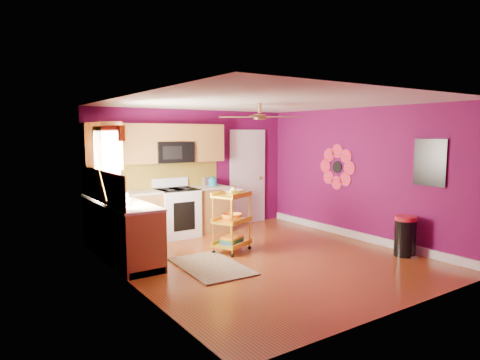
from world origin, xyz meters
TOP-DOWN VIEW (x-y plane):
  - ground at (0.00, 0.00)m, footprint 5.00×5.00m
  - room_envelope at (0.03, 0.00)m, footprint 4.54×5.04m
  - lower_cabinets at (-1.35, 1.82)m, footprint 2.81×2.31m
  - electric_range at (-0.55, 2.17)m, footprint 0.76×0.66m
  - upper_cabinetry at (-1.24, 2.17)m, footprint 2.80×2.30m
  - left_window at (-2.22, 1.05)m, footprint 0.08×1.35m
  - panel_door at (1.35, 2.47)m, footprint 0.95×0.11m
  - right_wall_art at (2.23, -0.34)m, footprint 0.04×2.74m
  - ceiling_fan at (0.00, 0.20)m, footprint 1.01×1.01m
  - shag_rug at (-0.99, 0.09)m, footprint 0.94×1.46m
  - rolling_cart at (-0.25, 0.64)m, footprint 0.74×0.66m
  - trash_can at (1.98, -1.18)m, footprint 0.44×0.44m
  - teal_kettle at (0.27, 2.18)m, footprint 0.18×0.18m
  - toaster at (0.20, 2.25)m, footprint 0.22×0.15m
  - soap_bottle_a at (-1.92, 1.18)m, footprint 0.10×0.10m
  - soap_bottle_b at (-1.88, 1.56)m, footprint 0.13×0.13m
  - counter_dish at (-1.93, 1.81)m, footprint 0.27×0.27m
  - counter_cup at (-2.00, 0.83)m, footprint 0.13×0.13m

SIDE VIEW (x-z plane):
  - ground at x=0.00m, z-range 0.00..0.00m
  - shag_rug at x=-0.99m, z-range 0.00..0.02m
  - trash_can at x=1.98m, z-range 0.00..0.66m
  - lower_cabinets at x=-1.35m, z-range -0.04..0.90m
  - electric_range at x=-0.55m, z-range -0.08..1.05m
  - rolling_cart at x=-0.25m, z-range 0.02..1.12m
  - counter_dish at x=-1.93m, z-range 0.94..1.01m
  - counter_cup at x=-2.00m, z-range 0.94..1.04m
  - teal_kettle at x=0.27m, z-range 0.92..1.13m
  - panel_door at x=1.35m, z-range -0.05..2.10m
  - soap_bottle_b at x=-1.88m, z-range 0.94..1.11m
  - toaster at x=0.20m, z-range 0.94..1.12m
  - soap_bottle_a at x=-1.92m, z-range 0.94..1.15m
  - right_wall_art at x=2.23m, z-range 0.92..1.96m
  - room_envelope at x=0.03m, z-range 0.37..2.89m
  - left_window at x=-2.22m, z-range 1.20..2.28m
  - upper_cabinetry at x=-1.24m, z-range 1.17..2.43m
  - ceiling_fan at x=0.00m, z-range 2.16..2.42m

